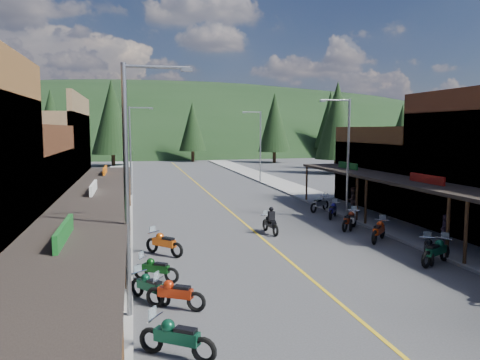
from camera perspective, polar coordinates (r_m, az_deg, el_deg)
ground at (r=22.62m, az=5.35°, el=-9.24°), size 220.00×220.00×0.00m
centerline at (r=41.70m, az=-3.30°, el=-2.08°), size 0.15×90.00×0.01m
sidewalk_west at (r=41.16m, az=-15.34°, el=-2.31°), size 3.40×94.00×0.15m
sidewalk_east at (r=43.97m, az=7.95°, el=-1.61°), size 3.40×94.00×0.15m
shop_west_3 at (r=32.82m, az=-25.04°, el=1.27°), size 10.90×10.20×8.20m
shop_east_3 at (r=38.22m, az=19.81°, el=0.62°), size 10.90×10.20×6.20m
streetlight_0 at (r=14.77m, az=-13.12°, el=0.00°), size 2.16×0.18×8.00m
streetlight_1 at (r=42.71m, az=-13.05°, el=3.97°), size 2.16×0.18×8.00m
streetlight_2 at (r=31.89m, az=12.82°, el=3.27°), size 2.16×0.18×8.00m
streetlight_3 at (r=52.56m, az=2.34°, el=4.52°), size 2.16×0.18×8.00m
ridge_hill at (r=155.95m, az=-10.42°, el=3.91°), size 310.00×140.00×60.00m
pine_1 at (r=92.29m, az=-23.78°, el=6.45°), size 5.88×5.88×12.50m
pine_2 at (r=78.77m, az=-15.33°, el=7.44°), size 6.72×6.72×14.00m
pine_3 at (r=87.37m, az=-5.81°, el=6.49°), size 5.04×5.04×11.00m
pine_4 at (r=84.44m, az=4.24°, el=7.03°), size 5.88×5.88×12.50m
pine_5 at (r=101.32m, az=10.96°, el=7.22°), size 6.72×6.72×14.00m
pine_6 at (r=99.84m, az=19.17°, el=6.15°), size 5.04×5.04×11.00m
pine_8 at (r=62.54m, az=-27.06°, el=5.51°), size 4.48×4.48×10.00m
pine_9 at (r=72.58m, az=12.33°, el=6.37°), size 4.93×4.93×10.80m
pine_10 at (r=71.56m, az=-22.01°, el=6.39°), size 5.38×5.38×11.60m
pine_11 at (r=64.56m, az=11.77°, el=7.13°), size 5.82×5.82×12.40m
bike_west_4 at (r=13.02m, az=-7.71°, el=-18.29°), size 2.23×1.85×1.26m
bike_west_5 at (r=16.21m, az=-7.88°, el=-13.38°), size 2.16×1.66×1.20m
bike_west_6 at (r=17.05m, az=-10.93°, el=-12.51°), size 1.75×2.02×1.15m
bike_west_7 at (r=19.10m, az=-10.23°, el=-10.49°), size 2.00×1.62×1.12m
bike_west_8 at (r=22.82m, az=-9.24°, el=-7.48°), size 2.09×2.18×1.30m
bike_east_6 at (r=22.76m, az=22.80°, el=-7.88°), size 2.42×1.76×1.33m
bike_east_7 at (r=23.14m, az=22.06°, el=-7.77°), size 1.58×2.21×1.21m
bike_east_8 at (r=26.29m, az=16.55°, el=-5.82°), size 2.13×2.17×1.30m
bike_east_9 at (r=28.90m, az=13.22°, el=-4.66°), size 2.13×2.12×1.29m
bike_east_10 at (r=29.19m, az=13.55°, el=-4.58°), size 1.82×2.27×1.27m
bike_east_11 at (r=32.39m, az=11.25°, el=-3.53°), size 1.78×2.13×1.21m
bike_east_12 at (r=34.78m, az=9.70°, el=-2.76°), size 2.27×1.89×1.28m
rider_on_bike at (r=27.13m, az=3.72°, el=-5.21°), size 0.93×2.19×1.62m
pedestrian_east_a at (r=25.91m, az=23.63°, el=-5.60°), size 0.56×0.68×1.59m
pedestrian_east_b at (r=33.66m, az=13.49°, el=-2.39°), size 0.96×0.62×1.86m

